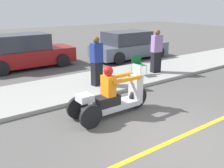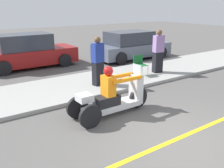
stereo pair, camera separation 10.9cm
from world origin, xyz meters
The scene contains 9 objects.
ground_plane centered at (0.00, 0.00, 0.00)m, with size 60.00×60.00×0.00m, color #565451.
lane_stripe centered at (-0.41, 0.00, 0.00)m, with size 24.00×0.12×0.01m.
sidewalk_strip centered at (0.00, 4.60, 0.06)m, with size 28.00×2.80×0.12m.
motorcycle_trike centered at (-0.40, 1.94, 0.50)m, with size 2.45×0.79×1.41m.
spectator_by_tree centered at (0.51, 4.15, 0.97)m, with size 0.46×0.32×1.76m.
spectator_with_child centered at (3.56, 4.21, 1.00)m, with size 0.46×0.32×1.82m.
folding_chair_curbside centered at (2.62, 4.31, 0.62)m, with size 0.53×0.53×0.82m.
parked_car_lot_right centered at (-0.59, 8.75, 0.76)m, with size 4.36×1.93×1.62m.
parked_car_lot_far centered at (4.79, 7.55, 0.72)m, with size 4.43×2.03×1.53m.
Camera 2 is at (-4.04, -3.30, 2.94)m, focal length 40.00 mm.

